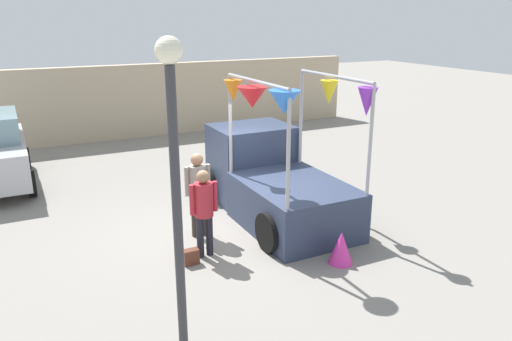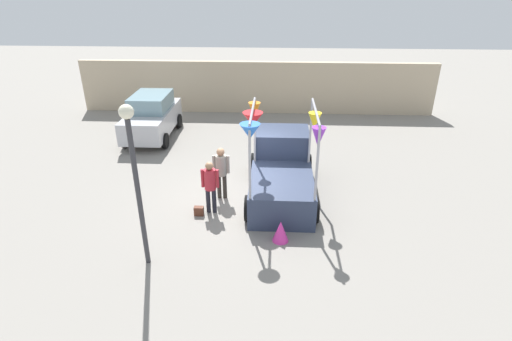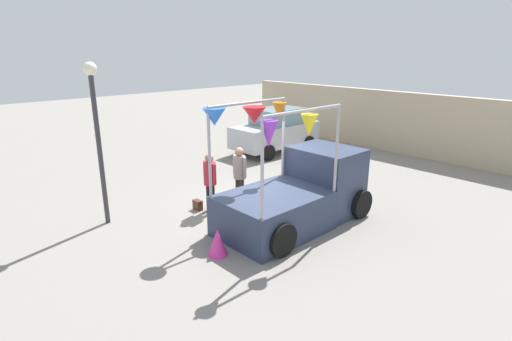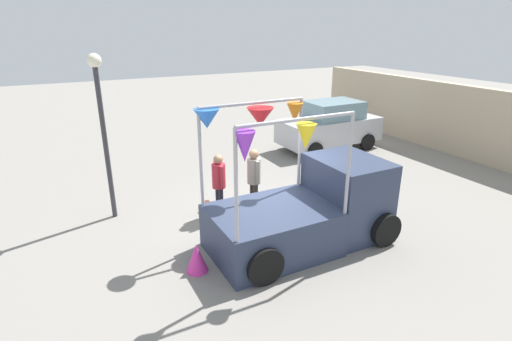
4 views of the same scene
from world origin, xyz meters
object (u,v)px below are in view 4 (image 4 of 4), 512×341
Objects in this scene: vendor_truck at (312,206)px; person_customer at (219,180)px; handbag at (208,207)px; street_lamp at (102,116)px; folded_kite_bundle_magenta at (197,258)px; person_vendor at (254,175)px; parked_car at (330,125)px.

person_customer is at bearing -146.58° from vendor_truck.
street_lamp reaches higher than handbag.
folded_kite_bundle_magenta is at bearing -25.53° from handbag.
folded_kite_bundle_magenta is (-0.01, -2.73, -0.55)m from vendor_truck.
person_customer is 0.91m from person_vendor.
street_lamp reaches higher than person_vendor.
person_customer is 2.76× the size of folded_kite_bundle_magenta.
vendor_truck is 2.50m from person_customer.
parked_car is 6.45m from person_vendor.
folded_kite_bundle_magenta is (2.07, -1.36, -0.70)m from person_customer.
person_vendor reaches higher than person_customer.
parked_car reaches higher than person_customer.
vendor_truck is 2.37× the size of person_vendor.
person_customer is 3.17m from street_lamp.
vendor_truck is at bearing 33.42° from person_customer.
vendor_truck is 1.94m from person_vendor.
person_customer is at bearing -103.42° from person_vendor.
folded_kite_bundle_magenta is at bearing -50.27° from person_vendor.
street_lamp reaches higher than folded_kite_bundle_magenta.
street_lamp reaches higher than vendor_truck.
folded_kite_bundle_magenta is (5.58, -7.50, -0.64)m from parked_car.
parked_car reaches higher than handbag.
person_customer reaches higher than handbag.
vendor_truck reaches higher than folded_kite_bundle_magenta.
vendor_truck is 2.47× the size of person_customer.
vendor_truck is at bearing 48.85° from street_lamp.
street_lamp is 6.76× the size of folded_kite_bundle_magenta.
folded_kite_bundle_magenta reaches higher than handbag.
parked_car is at bearing 116.48° from handbag.
street_lamp is (2.28, -8.56, 1.69)m from parked_car.
handbag is at bearing -147.09° from vendor_truck.
person_vendor reaches higher than folded_kite_bundle_magenta.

